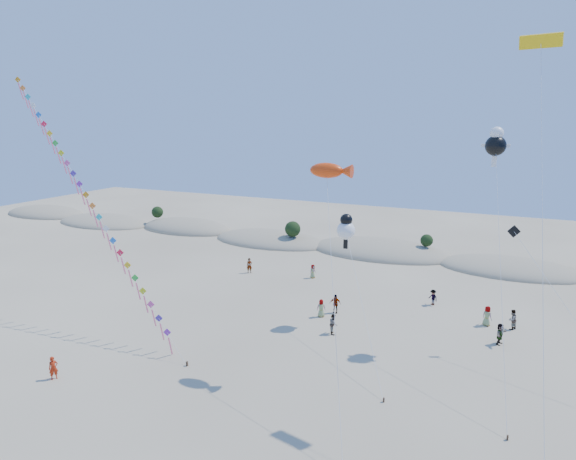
% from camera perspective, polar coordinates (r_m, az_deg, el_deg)
% --- Properties ---
extents(dune_ridge, '(145.30, 11.49, 5.57)m').
position_cam_1_polar(dune_ridge, '(65.54, 11.69, -2.64)').
color(dune_ridge, gray).
rests_on(dune_ridge, ground).
extents(kite_train, '(25.03, 8.05, 21.83)m').
position_cam_1_polar(kite_train, '(44.98, -23.06, 4.18)').
color(kite_train, '#3F2D1E').
rests_on(kite_train, ground).
extents(fish_kite, '(6.23, 11.13, 14.61)m').
position_cam_1_polar(fish_kite, '(32.36, 5.12, 6.96)').
color(fish_kite, '#3F2D1E').
rests_on(fish_kite, ground).
extents(cartoon_kite_low, '(7.03, 11.73, 9.71)m').
position_cam_1_polar(cartoon_kite_low, '(40.92, 6.89, 0.18)').
color(cartoon_kite_low, '#3F2D1E').
rests_on(cartoon_kite_low, ground).
extents(cartoon_kite_high, '(3.38, 13.55, 16.92)m').
position_cam_1_polar(cartoon_kite_high, '(39.17, 23.41, 9.37)').
color(cartoon_kite_high, '#3F2D1E').
rests_on(cartoon_kite_high, ground).
extents(parafoil_kite, '(2.98, 12.92, 21.98)m').
position_cam_1_polar(parafoil_kite, '(31.05, 27.79, 18.32)').
color(parafoil_kite, '#3F2D1E').
rests_on(parafoil_kite, ground).
extents(dark_kite, '(8.65, 8.88, 9.75)m').
position_cam_1_polar(dark_kite, '(38.04, 28.31, -5.06)').
color(dark_kite, '#3F2D1E').
rests_on(dark_kite, ground).
extents(flyer_foreground, '(0.64, 0.71, 1.64)m').
position_cam_1_polar(flyer_foreground, '(37.80, -26.05, -14.48)').
color(flyer_foreground, '#AD250D').
rests_on(flyer_foreground, ground).
extents(beachgoers, '(36.59, 13.73, 1.78)m').
position_cam_1_polar(beachgoers, '(45.33, 16.36, -9.03)').
color(beachgoers, slate).
rests_on(beachgoers, ground).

